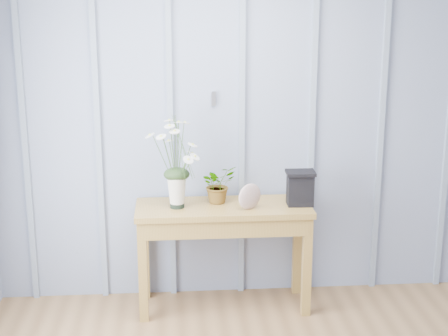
{
  "coord_description": "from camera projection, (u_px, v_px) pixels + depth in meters",
  "views": [
    {
      "loc": [
        -0.74,
        -2.45,
        2.22
      ],
      "look_at": [
        -0.4,
        1.94,
        1.03
      ],
      "focal_mm": 55.0,
      "sensor_mm": 36.0,
      "label": 1
    }
  ],
  "objects": [
    {
      "name": "room_shell",
      "position": [
        321.0,
        33.0,
        3.36
      ],
      "size": [
        4.0,
        4.5,
        2.5
      ],
      "color": "#8691AD",
      "rests_on": "ground"
    },
    {
      "name": "sideboard",
      "position": [
        223.0,
        221.0,
        4.72
      ],
      "size": [
        1.2,
        0.45,
        0.75
      ],
      "color": "olive",
      "rests_on": "ground"
    },
    {
      "name": "daisy_vase",
      "position": [
        176.0,
        153.0,
        4.55
      ],
      "size": [
        0.43,
        0.33,
        0.61
      ],
      "color": "black",
      "rests_on": "sideboard"
    },
    {
      "name": "spider_plant",
      "position": [
        218.0,
        184.0,
        4.73
      ],
      "size": [
        0.31,
        0.3,
        0.26
      ],
      "primitive_type": "imported",
      "rotation": [
        0.0,
        0.0,
        0.55
      ],
      "color": "#1C3116",
      "rests_on": "sideboard"
    },
    {
      "name": "felt_disc_vessel",
      "position": [
        250.0,
        196.0,
        4.6
      ],
      "size": [
        0.18,
        0.13,
        0.18
      ],
      "primitive_type": "ellipsoid",
      "rotation": [
        0.0,
        0.0,
        0.51
      ],
      "color": "#8A4E56",
      "rests_on": "sideboard"
    },
    {
      "name": "carved_box",
      "position": [
        300.0,
        188.0,
        4.68
      ],
      "size": [
        0.2,
        0.16,
        0.24
      ],
      "color": "black",
      "rests_on": "sideboard"
    }
  ]
}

